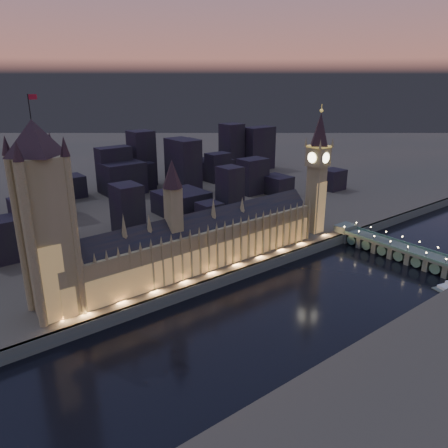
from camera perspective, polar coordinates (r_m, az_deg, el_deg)
ground_plane at (r=275.91m, az=6.34°, el=-10.66°), size 2000.00×2000.00×0.00m
north_bank at (r=722.07m, az=-23.90°, el=6.85°), size 2000.00×960.00×8.00m
embankment_wall at (r=301.01m, az=0.90°, el=-7.01°), size 2000.00×2.50×8.00m
palace_of_westminster at (r=300.82m, az=-3.30°, el=-2.40°), size 202.00×23.22×78.00m
victoria_tower at (r=248.60m, az=-22.44°, el=1.41°), size 31.68×31.68×119.01m
elizabeth_tower at (r=368.29m, az=12.16°, el=7.76°), size 18.00×18.00×105.75m
westminster_bridge at (r=366.59m, az=21.52°, el=-3.16°), size 17.53×113.00×15.90m
city_backdrop at (r=477.15m, az=-11.41°, el=5.94°), size 452.90×215.63×84.41m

